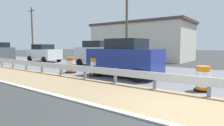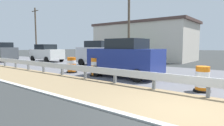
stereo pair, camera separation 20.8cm
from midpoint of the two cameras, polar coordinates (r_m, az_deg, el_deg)
name	(u,v)px [view 1 (the left image)]	position (r m, az deg, el deg)	size (l,w,h in m)	color
ground_plane	(190,111)	(5.71, 21.42, -13.31)	(160.00, 160.00, 0.00)	#2B2D2D
median_dirt_strip	(194,107)	(6.10, 22.53, -12.13)	(3.24, 120.00, 0.01)	#7F6B4C
far_lane_asphalt	(222,79)	(11.68, 29.80, -4.24)	(8.34, 120.00, 0.00)	#56565B
guardrail_median	(209,83)	(7.27, 26.61, -5.34)	(0.18, 50.68, 0.71)	silver
traffic_barrel_nearest	(203,80)	(8.16, 25.06, -4.68)	(0.63, 0.63, 1.00)	orange
traffic_barrel_close	(95,68)	(11.14, -5.70, -1.49)	(0.66, 0.66, 1.07)	orange
traffic_barrel_mid	(71,66)	(12.76, -12.87, -0.84)	(0.70, 0.70, 1.03)	orange
car_mid_far_lane	(44,53)	(22.59, -20.16, 2.85)	(2.09, 4.23, 1.95)	silver
car_distant_a	(99,54)	(16.67, -4.43, 2.88)	(2.23, 4.36, 2.21)	silver
car_distant_b	(125,58)	(10.77, 3.26, 1.50)	(2.14, 4.18, 2.17)	navy
roadside_shop_near	(141,41)	(24.68, 8.55, 6.47)	(6.40, 12.39, 4.67)	beige
utility_pole_near	(127,19)	(19.82, 4.17, 13.08)	(0.24, 1.80, 8.68)	brown
utility_pole_mid	(32,31)	(33.51, -23.13, 8.78)	(0.24, 1.80, 7.89)	brown
bush_roadside	(118,57)	(19.18, 1.45, 1.73)	(2.67, 2.67, 1.23)	#337533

